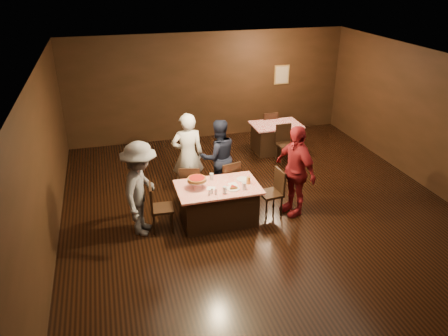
{
  "coord_description": "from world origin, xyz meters",
  "views": [
    {
      "loc": [
        -2.83,
        -6.86,
        4.67
      ],
      "look_at": [
        -0.75,
        0.65,
        1.0
      ],
      "focal_mm": 35.0,
      "sensor_mm": 36.0,
      "label": 1
    }
  ],
  "objects_px": {
    "back_table": "(275,138)",
    "diner_navy_hoodie": "(218,157)",
    "diner_red_shirt": "(295,171)",
    "pizza_stand": "(197,179)",
    "chair_back_far": "(268,127)",
    "plate_empty": "(243,179)",
    "diner_white_jacket": "(188,155)",
    "glass_front_left": "(225,190)",
    "chair_end_left": "(162,207)",
    "chair_end_right": "(271,193)",
    "diner_grey_knit": "(141,189)",
    "chair_far_left": "(190,185)",
    "chair_far_right": "(227,181)",
    "glass_back": "(212,177)",
    "glass_front_right": "(244,186)",
    "chair_back_near": "(286,144)",
    "glass_amber": "(248,181)"
  },
  "relations": [
    {
      "from": "back_table",
      "to": "diner_navy_hoodie",
      "type": "height_order",
      "value": "diner_navy_hoodie"
    },
    {
      "from": "diner_red_shirt",
      "to": "pizza_stand",
      "type": "distance_m",
      "value": 1.97
    },
    {
      "from": "chair_back_far",
      "to": "plate_empty",
      "type": "height_order",
      "value": "chair_back_far"
    },
    {
      "from": "diner_white_jacket",
      "to": "glass_front_left",
      "type": "distance_m",
      "value": 1.59
    },
    {
      "from": "diner_navy_hoodie",
      "to": "chair_end_left",
      "type": "bearing_deg",
      "value": 35.24
    },
    {
      "from": "chair_end_right",
      "to": "diner_grey_knit",
      "type": "relative_size",
      "value": 0.52
    },
    {
      "from": "chair_far_left",
      "to": "diner_grey_knit",
      "type": "xyz_separation_m",
      "value": [
        -1.06,
        -0.74,
        0.44
      ]
    },
    {
      "from": "chair_far_right",
      "to": "chair_far_left",
      "type": "bearing_deg",
      "value": -12.94
    },
    {
      "from": "chair_back_far",
      "to": "glass_back",
      "type": "xyz_separation_m",
      "value": [
        -2.46,
        -3.36,
        0.37
      ]
    },
    {
      "from": "chair_far_right",
      "to": "glass_front_right",
      "type": "xyz_separation_m",
      "value": [
        0.05,
        -1.0,
        0.37
      ]
    },
    {
      "from": "back_table",
      "to": "chair_back_far",
      "type": "relative_size",
      "value": 1.37
    },
    {
      "from": "diner_red_shirt",
      "to": "glass_back",
      "type": "height_order",
      "value": "diner_red_shirt"
    },
    {
      "from": "glass_front_right",
      "to": "glass_back",
      "type": "distance_m",
      "value": 0.74
    },
    {
      "from": "diner_navy_hoodie",
      "to": "diner_grey_knit",
      "type": "bearing_deg",
      "value": 28.79
    },
    {
      "from": "chair_back_near",
      "to": "glass_back",
      "type": "distance_m",
      "value": 3.23
    },
    {
      "from": "back_table",
      "to": "diner_navy_hoodie",
      "type": "relative_size",
      "value": 0.76
    },
    {
      "from": "plate_empty",
      "to": "chair_back_near",
      "type": "bearing_deg",
      "value": 49.84
    },
    {
      "from": "chair_back_near",
      "to": "glass_back",
      "type": "xyz_separation_m",
      "value": [
        -2.46,
        -2.06,
        0.37
      ]
    },
    {
      "from": "plate_empty",
      "to": "diner_red_shirt",
      "type": "bearing_deg",
      "value": -12.02
    },
    {
      "from": "pizza_stand",
      "to": "glass_amber",
      "type": "height_order",
      "value": "pizza_stand"
    },
    {
      "from": "glass_front_left",
      "to": "pizza_stand",
      "type": "bearing_deg",
      "value": 142.13
    },
    {
      "from": "chair_back_near",
      "to": "diner_grey_knit",
      "type": "xyz_separation_m",
      "value": [
        -3.87,
        -2.35,
        0.44
      ]
    },
    {
      "from": "plate_empty",
      "to": "glass_front_right",
      "type": "distance_m",
      "value": 0.42
    },
    {
      "from": "diner_navy_hoodie",
      "to": "glass_front_left",
      "type": "xyz_separation_m",
      "value": [
        -0.27,
        -1.48,
        -0.01
      ]
    },
    {
      "from": "diner_navy_hoodie",
      "to": "glass_front_left",
      "type": "relative_size",
      "value": 12.16
    },
    {
      "from": "chair_back_near",
      "to": "glass_amber",
      "type": "height_order",
      "value": "chair_back_near"
    },
    {
      "from": "diner_red_shirt",
      "to": "pizza_stand",
      "type": "xyz_separation_m",
      "value": [
        -1.96,
        0.12,
        0.01
      ]
    },
    {
      "from": "chair_back_far",
      "to": "back_table",
      "type": "bearing_deg",
      "value": 88.4
    },
    {
      "from": "pizza_stand",
      "to": "glass_back",
      "type": "height_order",
      "value": "pizza_stand"
    },
    {
      "from": "diner_red_shirt",
      "to": "plate_empty",
      "type": "relative_size",
      "value": 7.52
    },
    {
      "from": "diner_red_shirt",
      "to": "glass_front_right",
      "type": "distance_m",
      "value": 1.13
    },
    {
      "from": "chair_far_left",
      "to": "glass_amber",
      "type": "height_order",
      "value": "chair_far_left"
    },
    {
      "from": "chair_far_left",
      "to": "chair_far_right",
      "type": "xyz_separation_m",
      "value": [
        0.8,
        0.0,
        0.0
      ]
    },
    {
      "from": "diner_white_jacket",
      "to": "diner_navy_hoodie",
      "type": "xyz_separation_m",
      "value": [
        0.66,
        -0.05,
        -0.09
      ]
    },
    {
      "from": "glass_amber",
      "to": "chair_end_right",
      "type": "bearing_deg",
      "value": 5.71
    },
    {
      "from": "diner_navy_hoodie",
      "to": "glass_back",
      "type": "height_order",
      "value": "diner_navy_hoodie"
    },
    {
      "from": "pizza_stand",
      "to": "plate_empty",
      "type": "distance_m",
      "value": 0.97
    },
    {
      "from": "glass_back",
      "to": "chair_back_near",
      "type": "bearing_deg",
      "value": 39.88
    },
    {
      "from": "pizza_stand",
      "to": "glass_amber",
      "type": "bearing_deg",
      "value": -5.71
    },
    {
      "from": "diner_navy_hoodie",
      "to": "glass_amber",
      "type": "distance_m",
      "value": 1.26
    },
    {
      "from": "chair_end_right",
      "to": "plate_empty",
      "type": "relative_size",
      "value": 3.8
    },
    {
      "from": "plate_empty",
      "to": "glass_front_left",
      "type": "xyz_separation_m",
      "value": [
        -0.5,
        -0.45,
        0.06
      ]
    },
    {
      "from": "diner_grey_knit",
      "to": "glass_amber",
      "type": "xyz_separation_m",
      "value": [
        2.06,
        -0.06,
        -0.07
      ]
    },
    {
      "from": "back_table",
      "to": "plate_empty",
      "type": "relative_size",
      "value": 5.2
    },
    {
      "from": "back_table",
      "to": "chair_far_left",
      "type": "height_order",
      "value": "chair_far_left"
    },
    {
      "from": "glass_amber",
      "to": "glass_front_right",
      "type": "bearing_deg",
      "value": -126.87
    },
    {
      "from": "glass_amber",
      "to": "chair_back_near",
      "type": "bearing_deg",
      "value": 53.01
    },
    {
      "from": "chair_far_right",
      "to": "diner_red_shirt",
      "type": "relative_size",
      "value": 0.51
    },
    {
      "from": "chair_back_far",
      "to": "chair_far_left",
      "type": "bearing_deg",
      "value": 44.34
    },
    {
      "from": "chair_end_left",
      "to": "pizza_stand",
      "type": "distance_m",
      "value": 0.85
    }
  ]
}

